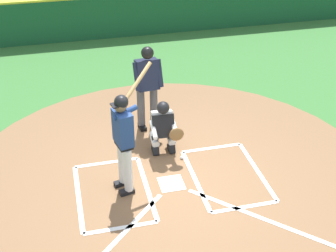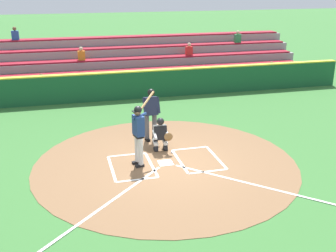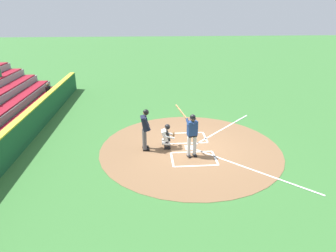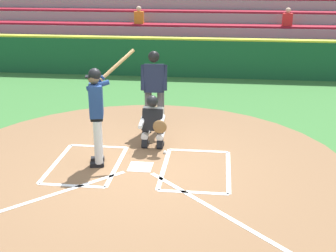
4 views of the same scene
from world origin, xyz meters
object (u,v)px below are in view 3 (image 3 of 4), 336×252
object	(u,v)px
plate_umpire	(145,127)
catcher	(167,136)
batter	(192,132)
baseball	(174,144)

from	to	relation	value
plate_umpire	catcher	bearing A→B (deg)	96.86
batter	baseball	bearing A→B (deg)	-152.27
catcher	plate_umpire	world-z (taller)	plate_umpire
catcher	baseball	xyz separation A→B (m)	(-0.28, 0.33, -0.55)
catcher	plate_umpire	xyz separation A→B (m)	(0.11, -0.96, 0.49)
batter	baseball	xyz separation A→B (m)	(-1.18, -0.62, -1.06)
batter	baseball	size ratio (longest dim) A/B	28.76
batter	baseball	world-z (taller)	batter
catcher	plate_umpire	bearing A→B (deg)	-83.14
batter	plate_umpire	distance (m)	2.06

